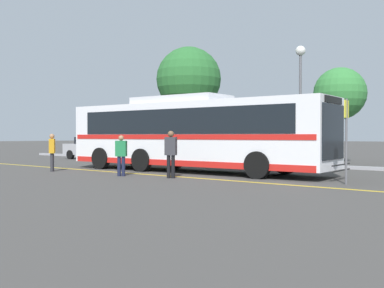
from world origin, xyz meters
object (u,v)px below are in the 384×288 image
object	(u,v)px
tree_2	(340,94)
tree_1	(189,80)
transit_bus	(192,133)
parked_car_1	(160,150)
street_lamp	(300,78)
pedestrian_2	(171,151)
parked_car_0	(93,148)
pedestrian_0	(52,150)
parked_car_2	(256,152)
bus_stop_sign	(346,131)
pedestrian_1	(121,153)

from	to	relation	value
tree_2	tree_1	bearing A→B (deg)	-175.43
transit_bus	tree_2	distance (m)	10.56
transit_bus	tree_1	xyz separation A→B (m)	(-7.42, 9.09, 3.76)
parked_car_1	tree_1	bearing A→B (deg)	18.03
transit_bus	tree_1	distance (m)	12.32
street_lamp	tree_1	size ratio (longest dim) A/B	0.81
pedestrian_2	street_lamp	world-z (taller)	street_lamp
parked_car_0	parked_car_1	bearing A→B (deg)	88.77
parked_car_1	pedestrian_0	distance (m)	8.02
parked_car_1	tree_2	bearing A→B (deg)	-57.84
parked_car_0	parked_car_2	xyz separation A→B (m)	(12.57, -0.19, 0.01)
pedestrian_0	tree_2	distance (m)	15.91
street_lamp	pedestrian_0	bearing A→B (deg)	-123.26
transit_bus	parked_car_2	bearing A→B (deg)	164.59
tree_1	pedestrian_2	bearing A→B (deg)	-53.96
pedestrian_2	bus_stop_sign	size ratio (longest dim) A/B	0.63
street_lamp	tree_2	size ratio (longest dim) A/B	1.16
transit_bus	bus_stop_sign	xyz separation A→B (m)	(7.02, -0.91, 0.02)
transit_bus	pedestrian_2	distance (m)	3.13
street_lamp	tree_1	world-z (taller)	tree_1
pedestrian_2	tree_1	bearing A→B (deg)	-75.20
transit_bus	pedestrian_0	distance (m)	6.16
parked_car_1	parked_car_2	xyz separation A→B (m)	(6.74, -0.39, 0.02)
parked_car_2	bus_stop_sign	size ratio (longest dim) A/B	1.76
pedestrian_2	tree_2	bearing A→B (deg)	-118.63
parked_car_1	bus_stop_sign	size ratio (longest dim) A/B	1.70
pedestrian_0	pedestrian_1	size ratio (longest dim) A/B	1.04
transit_bus	parked_car_1	size ratio (longest dim) A/B	2.71
pedestrian_1	bus_stop_sign	world-z (taller)	bus_stop_sign
tree_1	pedestrian_1	bearing A→B (deg)	-62.10
parked_car_1	bus_stop_sign	xyz separation A→B (m)	(12.84, -5.23, 0.98)
pedestrian_0	pedestrian_2	world-z (taller)	pedestrian_2
transit_bus	pedestrian_2	xyz separation A→B (m)	(1.22, -2.79, -0.70)
parked_car_2	parked_car_0	bearing A→B (deg)	-91.49
parked_car_2	pedestrian_1	world-z (taller)	pedestrian_1
parked_car_0	parked_car_2	distance (m)	12.58
parked_car_0	tree_1	size ratio (longest dim) A/B	0.53
tree_1	tree_2	distance (m)	10.44
pedestrian_2	pedestrian_0	bearing A→B (deg)	-13.33
bus_stop_sign	parked_car_1	bearing A→B (deg)	-114.32
transit_bus	parked_car_2	distance (m)	4.14
transit_bus	parked_car_1	bearing A→B (deg)	-128.75
parked_car_2	bus_stop_sign	bearing A→B (deg)	50.90
street_lamp	bus_stop_sign	bearing A→B (deg)	-56.41
bus_stop_sign	tree_1	xyz separation A→B (m)	(-14.45, 10.00, 3.73)
bus_stop_sign	pedestrian_0	bearing A→B (deg)	-79.25
parked_car_1	tree_2	world-z (taller)	tree_2
transit_bus	parked_car_2	size ratio (longest dim) A/B	2.62
pedestrian_1	parked_car_2	bearing A→B (deg)	-133.10
parked_car_1	parked_car_2	size ratio (longest dim) A/B	0.97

